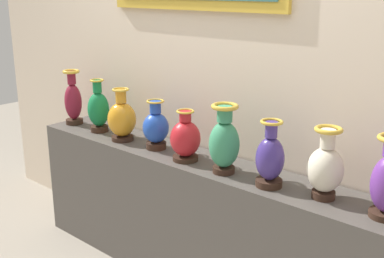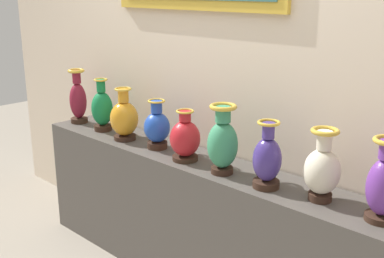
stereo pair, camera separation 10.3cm
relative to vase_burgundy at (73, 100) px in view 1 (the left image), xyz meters
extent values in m
cube|color=#4C4742|center=(1.13, 0.02, -0.58)|extent=(2.49, 0.37, 0.81)
cube|color=beige|center=(1.13, 0.27, 0.51)|extent=(4.63, 0.10, 2.98)
cylinder|color=#382319|center=(0.00, 0.00, -0.16)|extent=(0.12, 0.12, 0.03)
ellipsoid|color=maroon|center=(0.00, 0.00, -0.01)|extent=(0.12, 0.12, 0.26)
cylinder|color=maroon|center=(0.00, 0.00, 0.17)|extent=(0.06, 0.06, 0.09)
torus|color=gold|center=(0.00, 0.00, 0.21)|extent=(0.12, 0.12, 0.02)
cylinder|color=#382319|center=(0.29, 0.00, -0.15)|extent=(0.12, 0.12, 0.04)
ellipsoid|color=#14723D|center=(0.29, 0.00, -0.02)|extent=(0.15, 0.15, 0.23)
cylinder|color=#14723D|center=(0.29, 0.00, 0.14)|extent=(0.06, 0.06, 0.08)
torus|color=gold|center=(0.29, 0.00, 0.18)|extent=(0.09, 0.09, 0.01)
cylinder|color=#382319|center=(0.57, -0.03, -0.16)|extent=(0.14, 0.14, 0.03)
ellipsoid|color=orange|center=(0.57, -0.03, -0.03)|extent=(0.19, 0.19, 0.22)
cylinder|color=orange|center=(0.57, -0.03, 0.12)|extent=(0.07, 0.07, 0.08)
torus|color=gold|center=(0.57, -0.03, 0.16)|extent=(0.11, 0.11, 0.01)
cylinder|color=#382319|center=(0.85, 0.00, -0.15)|extent=(0.13, 0.13, 0.04)
ellipsoid|color=#1E47B2|center=(0.85, 0.00, -0.04)|extent=(0.16, 0.16, 0.19)
cylinder|color=#1E47B2|center=(0.85, 0.00, 0.09)|extent=(0.07, 0.07, 0.07)
torus|color=gold|center=(0.85, 0.00, 0.13)|extent=(0.11, 0.11, 0.01)
cylinder|color=#382319|center=(1.13, -0.04, -0.16)|extent=(0.15, 0.15, 0.03)
ellipsoid|color=red|center=(1.13, -0.04, -0.04)|extent=(0.18, 0.18, 0.21)
cylinder|color=red|center=(1.13, -0.04, 0.09)|extent=(0.07, 0.07, 0.06)
torus|color=gold|center=(1.13, -0.04, 0.12)|extent=(0.10, 0.10, 0.01)
cylinder|color=#382319|center=(1.42, -0.04, -0.16)|extent=(0.12, 0.12, 0.03)
ellipsoid|color=#388C60|center=(1.42, -0.04, -0.02)|extent=(0.16, 0.16, 0.25)
cylinder|color=#388C60|center=(1.42, -0.04, 0.15)|extent=(0.08, 0.08, 0.08)
torus|color=gold|center=(1.42, -0.04, 0.19)|extent=(0.15, 0.15, 0.02)
cylinder|color=#382319|center=(1.70, -0.04, -0.16)|extent=(0.13, 0.13, 0.04)
ellipsoid|color=#3F2D7F|center=(1.70, -0.04, -0.03)|extent=(0.14, 0.14, 0.22)
cylinder|color=#3F2D7F|center=(1.70, -0.04, 0.12)|extent=(0.06, 0.06, 0.08)
torus|color=gold|center=(1.70, -0.04, 0.16)|extent=(0.11, 0.11, 0.02)
cylinder|color=#382319|center=(1.98, 0.01, -0.16)|extent=(0.11, 0.11, 0.04)
ellipsoid|color=beige|center=(1.98, 0.01, -0.03)|extent=(0.17, 0.17, 0.22)
cylinder|color=beige|center=(1.98, 0.01, 0.12)|extent=(0.07, 0.07, 0.09)
torus|color=gold|center=(1.98, 0.01, 0.17)|extent=(0.13, 0.13, 0.02)
cylinder|color=#382319|center=(2.27, 0.00, -0.16)|extent=(0.13, 0.13, 0.03)
camera|label=1|loc=(2.92, -2.00, 0.80)|focal=45.58mm
camera|label=2|loc=(2.99, -1.93, 0.80)|focal=45.58mm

